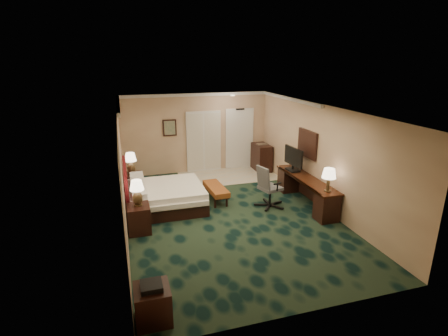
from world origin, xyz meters
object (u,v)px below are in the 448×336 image
object	(u,v)px
tv	(293,159)
desk_chair	(270,186)
nightstand_far	(134,184)
desk	(306,191)
lamp_near	(137,193)
bed	(166,197)
side_table	(153,304)
bed_bench	(216,193)
lamp_far	(131,164)
minibar	(262,157)
nightstand_near	(139,219)

from	to	relation	value
tv	desk_chair	size ratio (longest dim) A/B	0.75
nightstand_far	desk	size ratio (longest dim) A/B	0.25
lamp_near	bed	bearing A→B (deg)	55.79
lamp_near	desk	size ratio (longest dim) A/B	0.23
nightstand_far	side_table	xyz separation A→B (m)	(0.02, -5.31, -0.03)
lamp_near	bed_bench	xyz separation A→B (m)	(2.16, 1.25, -0.73)
lamp_near	lamp_far	distance (m)	2.31
minibar	side_table	bearing A→B (deg)	-124.42
tv	minibar	world-z (taller)	tv
lamp_far	lamp_near	bearing A→B (deg)	-88.86
side_table	tv	world-z (taller)	tv
bed	lamp_near	size ratio (longest dim) A/B	3.19
nightstand_far	side_table	world-z (taller)	nightstand_far
nightstand_far	desk_chair	world-z (taller)	desk_chair
desk	lamp_near	bearing A→B (deg)	-176.26
bed	nightstand_far	distance (m)	1.40
minibar	lamp_near	bearing A→B (deg)	-142.28
tv	bed_bench	bearing A→B (deg)	169.16
nightstand_near	lamp_near	size ratio (longest dim) A/B	1.06
nightstand_far	bed_bench	distance (m)	2.41
nightstand_far	lamp_near	world-z (taller)	lamp_near
side_table	desk	world-z (taller)	desk
nightstand_far	minibar	bearing A→B (deg)	14.23
nightstand_near	minibar	xyz separation A→B (m)	(4.43, 3.45, 0.15)
nightstand_far	tv	distance (m)	4.62
nightstand_near	minibar	size ratio (longest dim) A/B	0.68
bed_bench	desk_chair	distance (m)	1.56
nightstand_near	side_table	distance (m)	2.99
nightstand_near	nightstand_far	xyz separation A→B (m)	(0.00, 2.33, 0.00)
bed	tv	bearing A→B (deg)	-2.33
side_table	desk_chair	size ratio (longest dim) A/B	0.49
nightstand_near	lamp_near	bearing A→B (deg)	69.06
nightstand_near	tv	distance (m)	4.55
minibar	bed_bench	bearing A→B (deg)	-136.13
nightstand_near	tv	world-z (taller)	tv
side_table	minibar	size ratio (longest dim) A/B	0.62
bed_bench	desk	distance (m)	2.46
desk	minibar	distance (m)	3.13
bed	nightstand_far	size ratio (longest dim) A/B	2.97
nightstand_near	side_table	size ratio (longest dim) A/B	1.11
lamp_far	bed_bench	distance (m)	2.56
nightstand_far	desk	xyz separation A→B (m)	(4.43, -2.01, 0.05)
nightstand_near	bed_bench	world-z (taller)	nightstand_near
tv	minibar	xyz separation A→B (m)	(0.06, 2.43, -0.62)
nightstand_near	desk_chair	bearing A→B (deg)	7.37
lamp_far	desk_chair	bearing A→B (deg)	-28.56
bed_bench	minibar	world-z (taller)	minibar
desk_chair	lamp_far	bearing A→B (deg)	134.78
nightstand_near	desk	world-z (taller)	desk
nightstand_near	desk_chair	distance (m)	3.48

